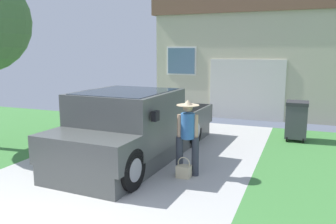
# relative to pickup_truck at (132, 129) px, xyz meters

# --- Properties ---
(pickup_truck) EXTENTS (2.23, 5.47, 1.67)m
(pickup_truck) POSITION_rel_pickup_truck_xyz_m (0.00, 0.00, 0.00)
(pickup_truck) COLOR #4A4E4C
(pickup_truck) RESTS_ON ground
(person_with_hat) EXTENTS (0.47, 0.46, 1.59)m
(person_with_hat) POSITION_rel_pickup_truck_xyz_m (1.55, -0.50, 0.13)
(person_with_hat) COLOR #333842
(person_with_hat) RESTS_ON ground
(handbag) EXTENTS (0.28, 0.21, 0.43)m
(handbag) POSITION_rel_pickup_truck_xyz_m (1.53, -0.66, -0.61)
(handbag) COLOR beige
(handbag) RESTS_ON ground
(house_with_garage) EXTENTS (8.53, 5.64, 4.89)m
(house_with_garage) POSITION_rel_pickup_truck_xyz_m (2.17, 8.65, 1.72)
(house_with_garage) COLOR #BEB89B
(house_with_garage) RESTS_ON ground
(wheeled_trash_bin) EXTENTS (0.60, 0.72, 1.14)m
(wheeled_trash_bin) POSITION_rel_pickup_truck_xyz_m (3.57, 3.36, -0.14)
(wheeled_trash_bin) COLOR #424247
(wheeled_trash_bin) RESTS_ON ground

